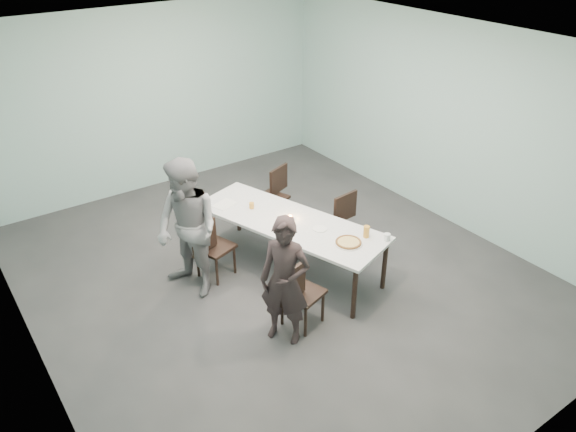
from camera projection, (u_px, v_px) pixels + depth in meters
ground at (278, 274)px, 7.50m from camera, size 7.00×7.00×0.00m
room_shell at (276, 131)px, 6.50m from camera, size 6.02×7.02×3.01m
table at (289, 224)px, 7.28m from camera, size 1.66×2.75×0.75m
chair_near_left at (299, 291)px, 6.34m from camera, size 0.65×0.52×0.87m
chair_far_left at (211, 245)px, 7.19m from camera, size 0.65×0.53×0.87m
chair_near_right at (339, 220)px, 7.75m from camera, size 0.63×0.46×0.87m
chair_far_right at (275, 192)px, 8.50m from camera, size 0.65×0.54×0.87m
diner_near at (285, 281)px, 6.06m from camera, size 0.63×0.67×1.54m
diner_far at (188, 229)px, 6.77m from camera, size 0.86×1.00×1.79m
pizza at (348, 242)px, 6.75m from camera, size 0.34×0.34×0.04m
side_plate at (320, 229)px, 7.05m from camera, size 0.18×0.18×0.01m
beer_glass at (366, 232)px, 6.86m from camera, size 0.08×0.08×0.15m
water_tumbler at (387, 237)px, 6.80m from camera, size 0.08×0.08×0.09m
tealight at (290, 218)px, 7.27m from camera, size 0.06×0.06×0.05m
amber_tumbler at (252, 205)px, 7.52m from camera, size 0.07×0.07×0.08m
menu at (225, 204)px, 7.63m from camera, size 0.35×0.30×0.01m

